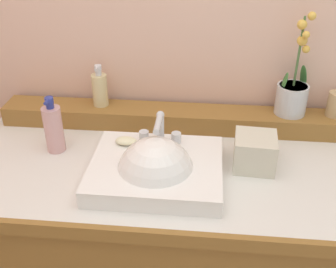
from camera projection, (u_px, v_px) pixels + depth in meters
vanity_cabinet at (174, 253)px, 1.57m from camera, size 1.42×0.65×0.83m
back_ledge at (181, 118)px, 1.56m from camera, size 1.34×0.13×0.07m
sink_basin at (156, 173)px, 1.28m from camera, size 0.40×0.34×0.27m
soap_bar at (126, 141)px, 1.35m from camera, size 0.07×0.04×0.02m
potted_plant at (293, 93)px, 1.48m from camera, size 0.11×0.11×0.37m
soap_dispenser at (100, 89)px, 1.54m from camera, size 0.06×0.06×0.16m
tumbler_cup at (336, 104)px, 1.48m from camera, size 0.06×0.06×0.09m
lotion_bottle at (54, 128)px, 1.39m from camera, size 0.06×0.07×0.20m
tissue_box at (255, 152)px, 1.32m from camera, size 0.14×0.14×0.11m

